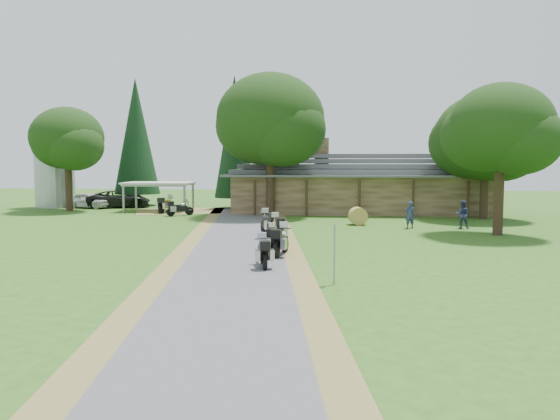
# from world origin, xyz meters

# --- Properties ---
(ground) EXTENTS (120.00, 120.00, 0.00)m
(ground) POSITION_xyz_m (0.00, 0.00, 0.00)
(ground) COLOR #2D5217
(ground) RESTS_ON ground
(driveway) EXTENTS (51.95, 51.95, 0.00)m
(driveway) POSITION_xyz_m (-0.50, 4.00, 0.00)
(driveway) COLOR #4F4F51
(driveway) RESTS_ON ground
(lodge) EXTENTS (21.40, 9.40, 4.90)m
(lodge) POSITION_xyz_m (6.00, 24.00, 2.45)
(lodge) COLOR brown
(lodge) RESTS_ON ground
(silo) EXTENTS (3.90, 3.90, 7.12)m
(silo) POSITION_xyz_m (-21.52, 25.74, 3.56)
(silo) COLOR gray
(silo) RESTS_ON ground
(carport) EXTENTS (5.82, 4.02, 2.45)m
(carport) POSITION_xyz_m (-10.73, 22.94, 1.23)
(carport) COLOR silver
(carport) RESTS_ON ground
(car_white_sedan) EXTENTS (3.70, 5.86, 1.81)m
(car_white_sedan) POSITION_xyz_m (-17.90, 24.95, 0.91)
(car_white_sedan) COLOR silver
(car_white_sedan) RESTS_ON ground
(car_dark_suv) EXTENTS (4.42, 6.66, 2.35)m
(car_dark_suv) POSITION_xyz_m (-15.50, 25.81, 1.18)
(car_dark_suv) COLOR black
(car_dark_suv) RESTS_ON ground
(motorcycle_row_a) EXTENTS (1.02, 1.97, 1.29)m
(motorcycle_row_a) POSITION_xyz_m (1.37, -0.97, 0.64)
(motorcycle_row_a) COLOR navy
(motorcycle_row_a) RESTS_ON ground
(motorcycle_row_b) EXTENTS (0.96, 2.15, 1.42)m
(motorcycle_row_b) POSITION_xyz_m (1.81, 1.73, 0.71)
(motorcycle_row_b) COLOR #ACAEB5
(motorcycle_row_b) RESTS_ON ground
(motorcycle_row_c) EXTENTS (0.67, 1.77, 1.19)m
(motorcycle_row_c) POSITION_xyz_m (1.19, 3.45, 0.60)
(motorcycle_row_c) COLOR #C8B000
(motorcycle_row_c) RESTS_ON ground
(motorcycle_row_d) EXTENTS (1.24, 2.17, 1.41)m
(motorcycle_row_d) POSITION_xyz_m (1.14, 6.42, 0.71)
(motorcycle_row_d) COLOR #BC5D23
(motorcycle_row_d) RESTS_ON ground
(motorcycle_row_e) EXTENTS (1.55, 2.22, 1.46)m
(motorcycle_row_e) POSITION_xyz_m (0.41, 8.53, 0.73)
(motorcycle_row_e) COLOR black
(motorcycle_row_e) RESTS_ON ground
(motorcycle_carport_a) EXTENTS (1.13, 2.23, 1.46)m
(motorcycle_carport_a) POSITION_xyz_m (-9.57, 21.20, 0.73)
(motorcycle_carport_a) COLOR yellow
(motorcycle_carport_a) RESTS_ON ground
(motorcycle_carport_b) EXTENTS (1.91, 1.59, 1.30)m
(motorcycle_carport_b) POSITION_xyz_m (-7.76, 18.93, 0.65)
(motorcycle_carport_b) COLOR slate
(motorcycle_carport_b) RESTS_ON ground
(person_a) EXTENTS (0.64, 0.52, 2.00)m
(person_a) POSITION_xyz_m (8.84, 12.49, 1.00)
(person_a) COLOR navy
(person_a) RESTS_ON ground
(person_b) EXTENTS (0.66, 0.53, 2.06)m
(person_b) POSITION_xyz_m (12.13, 12.82, 1.03)
(person_b) COLOR navy
(person_b) RESTS_ON ground
(hay_bale) EXTENTS (1.30, 1.21, 1.16)m
(hay_bale) POSITION_xyz_m (5.70, 14.17, 0.58)
(hay_bale) COLOR #A68A3C
(hay_bale) RESTS_ON ground
(sign_post) EXTENTS (0.37, 0.06, 2.06)m
(sign_post) POSITION_xyz_m (4.18, -3.81, 1.03)
(sign_post) COLOR gray
(sign_post) RESTS_ON ground
(oak_lodge_left) EXTENTS (8.27, 8.27, 11.99)m
(oak_lodge_left) POSITION_xyz_m (-0.80, 19.73, 5.99)
(oak_lodge_left) COLOR black
(oak_lodge_left) RESTS_ON ground
(oak_lodge_right) EXTENTS (7.42, 7.42, 9.60)m
(oak_lodge_right) POSITION_xyz_m (14.99, 18.92, 4.80)
(oak_lodge_right) COLOR black
(oak_lodge_right) RESTS_ON ground
(oak_driveway) EXTENTS (5.83, 5.83, 9.81)m
(oak_driveway) POSITION_xyz_m (13.40, 9.79, 4.91)
(oak_driveway) COLOR black
(oak_driveway) RESTS_ON ground
(oak_silo) EXTENTS (6.09, 6.09, 10.00)m
(oak_silo) POSITION_xyz_m (-18.39, 22.19, 5.00)
(oak_silo) COLOR black
(oak_silo) RESTS_ON ground
(cedar_near) EXTENTS (3.71, 3.71, 11.90)m
(cedar_near) POSITION_xyz_m (-4.81, 26.38, 5.95)
(cedar_near) COLOR black
(cedar_near) RESTS_ON ground
(cedar_far) EXTENTS (4.29, 4.29, 12.10)m
(cedar_far) POSITION_xyz_m (-14.68, 28.40, 6.05)
(cedar_far) COLOR black
(cedar_far) RESTS_ON ground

